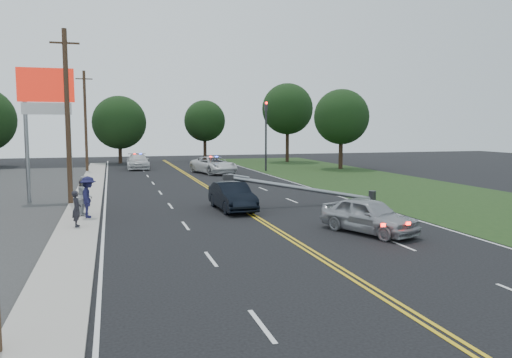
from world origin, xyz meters
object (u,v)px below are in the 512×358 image
object	(u,v)px
emergency_b	(138,161)
pylon_sign	(46,102)
bystander_d	(81,193)
utility_pole_mid	(67,117)
emergency_a	(214,165)
utility_pole_far	(86,121)
crashed_sedan	(232,196)
bystander_b	(85,195)
bystander_c	(88,197)
fallen_streetlight	(312,189)
traffic_signal	(266,130)
bystander_a	(77,209)
waiting_sedan	(369,216)

from	to	relation	value
emergency_b	pylon_sign	bearing A→B (deg)	-105.11
bystander_d	utility_pole_mid	bearing A→B (deg)	20.61
pylon_sign	emergency_a	bearing A→B (deg)	48.54
emergency_a	pylon_sign	bearing A→B (deg)	-147.37
utility_pole_far	bystander_d	world-z (taller)	utility_pole_far
crashed_sedan	bystander_b	xyz separation A→B (m)	(-7.56, 0.03, 0.35)
bystander_c	fallen_streetlight	bearing A→B (deg)	-84.89
fallen_streetlight	crashed_sedan	bearing A→B (deg)	-175.56
pylon_sign	bystander_b	xyz separation A→B (m)	(2.32, -6.34, -4.89)
traffic_signal	bystander_a	world-z (taller)	traffic_signal
bystander_d	emergency_b	bearing A→B (deg)	-10.90
bystander_b	bystander_c	world-z (taller)	bystander_c
bystander_c	waiting_sedan	bearing A→B (deg)	-119.84
emergency_a	fallen_streetlight	bearing A→B (deg)	-101.71
bystander_b	bystander_d	xyz separation A→B (m)	(-0.33, 2.62, -0.22)
crashed_sedan	emergency_a	bearing A→B (deg)	78.42
pylon_sign	utility_pole_mid	size ratio (longest dim) A/B	0.80
traffic_signal	bystander_b	size ratio (longest dim) A/B	3.58
emergency_a	emergency_b	xyz separation A→B (m)	(-6.78, 7.35, -0.02)
crashed_sedan	bystander_d	size ratio (longest dim) A/B	2.99
utility_pole_mid	crashed_sedan	world-z (taller)	utility_pole_mid
fallen_streetlight	pylon_sign	bearing A→B (deg)	157.78
utility_pole_mid	waiting_sedan	world-z (taller)	utility_pole_mid
emergency_b	bystander_c	world-z (taller)	bystander_c
pylon_sign	emergency_a	world-z (taller)	pylon_sign
crashed_sedan	traffic_signal	bearing A→B (deg)	65.43
fallen_streetlight	bystander_c	size ratio (longest dim) A/B	4.64
traffic_signal	bystander_a	bearing A→B (deg)	-123.32
crashed_sedan	bystander_d	xyz separation A→B (m)	(-7.89, 2.66, 0.13)
bystander_a	emergency_a	bearing A→B (deg)	-27.77
utility_pole_far	waiting_sedan	distance (m)	36.32
utility_pole_far	bystander_d	size ratio (longest dim) A/B	6.52
utility_pole_far	emergency_a	xyz separation A→B (m)	(11.85, -5.11, -4.26)
traffic_signal	utility_pole_far	bearing A→B (deg)	167.11
crashed_sedan	bystander_b	world-z (taller)	bystander_b
emergency_a	bystander_a	size ratio (longest dim) A/B	3.70
emergency_a	bystander_b	world-z (taller)	bystander_b
bystander_a	waiting_sedan	bearing A→B (deg)	-112.96
fallen_streetlight	emergency_a	world-z (taller)	fallen_streetlight
utility_pole_far	bystander_a	distance (m)	29.73
emergency_b	waiting_sedan	bearing A→B (deg)	-76.99
fallen_streetlight	crashed_sedan	world-z (taller)	fallen_streetlight
bystander_d	fallen_streetlight	bearing A→B (deg)	-101.53
pylon_sign	fallen_streetlight	size ratio (longest dim) A/B	0.85
pylon_sign	bystander_b	bearing A→B (deg)	-69.89
utility_pole_far	crashed_sedan	distance (m)	28.07
emergency_b	bystander_d	size ratio (longest dim) A/B	3.64
waiting_sedan	fallen_streetlight	bearing A→B (deg)	63.51
fallen_streetlight	bystander_c	distance (m)	12.25
bystander_d	utility_pole_far	bearing A→B (deg)	0.34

